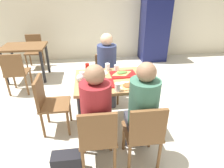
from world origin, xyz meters
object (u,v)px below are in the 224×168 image
Objects in this scene: plastic_cup_d at (116,68)px; chair_left_end at (48,101)px; paper_plate_near_edge at (126,85)px; plastic_cup_a at (108,67)px; condiment_bottle at (87,69)px; plastic_cup_b at (118,87)px; pizza_slice_c at (99,73)px; pizza_slice_d at (127,85)px; drink_fridge at (154,26)px; tray_red_near at (100,84)px; pizza_slice_b at (122,73)px; handbag at (67,164)px; chair_near_left at (98,136)px; person_in_brown_jacket at (142,106)px; background_table at (25,52)px; person_far_side at (107,65)px; plastic_cup_c at (82,75)px; person_in_red at (96,109)px; background_chair_near at (16,71)px; tray_red_far at (123,74)px; pizza_slice_a at (100,83)px; background_chair_far at (34,49)px; main_table at (112,86)px; paper_plate_center at (100,73)px; chair_near_right at (144,132)px; foil_bundle at (80,78)px; soda_can at (142,73)px; chair_far_side at (106,75)px.

chair_left_end is at bearing -165.29° from plastic_cup_d.
paper_plate_near_edge is 0.59m from plastic_cup_a.
condiment_bottle reaches higher than chair_left_end.
plastic_cup_d is (0.08, 0.60, 0.00)m from plastic_cup_b.
pizza_slice_c reaches higher than paper_plate_near_edge.
pizza_slice_d is 0.13× the size of drink_fridge.
chair_left_end is at bearing 168.90° from tray_red_near.
pizza_slice_b is 1.37m from handbag.
chair_near_left is 1.02m from pizza_slice_c.
person_in_brown_jacket is 3.20m from background_table.
pizza_slice_b is (0.16, -0.50, 0.06)m from person_far_side.
pizza_slice_b reaches higher than background_table.
pizza_slice_b is at bearing 8.21° from plastic_cup_c.
person_in_red is 1.49× the size of background_chair_near.
chair_left_end is 3.51× the size of pizza_slice_d.
chair_near_left reaches higher than tray_red_far.
pizza_slice_a is (-0.32, 0.07, 0.02)m from paper_plate_near_edge.
chair_left_end is at bearing -158.54° from plastic_cup_a.
plastic_cup_a is 1.89m from background_chair_near.
drink_fridge is (2.14, 3.65, 0.81)m from handbag.
person_in_brown_jacket is 2.67m from background_chair_near.
person_far_side is 0.53m from pizza_slice_b.
pizza_slice_b reaches higher than pizza_slice_c.
background_chair_far is (-1.08, 3.44, 0.34)m from handbag.
pizza_slice_a is at bearing -139.27° from main_table.
tray_red_near is (-0.18, -0.14, 0.12)m from main_table.
pizza_slice_c is at bearing -126.60° from paper_plate_center.
pizza_slice_d is 0.74× the size of handbag.
condiment_bottle is at bearing -51.33° from background_table.
pizza_slice_b is at bearing 95.53° from chair_near_right.
pizza_slice_d is 2.38× the size of foil_bundle.
drink_fridge is at bearing 49.56° from chair_left_end.
person_far_side is at bearing 52.41° from condiment_bottle.
chair_near_left reaches higher than pizza_slice_d.
soda_can is at bearing 49.84° from chair_near_left.
plastic_cup_a is (-0.28, 1.12, 0.33)m from chair_near_right.
chair_left_end is 0.59m from plastic_cup_c.
pizza_slice_c is at bearing 116.82° from person_in_brown_jacket.
drink_fridge is (1.71, 2.66, 0.17)m from pizza_slice_c.
paper_plate_center is 0.94× the size of pizza_slice_a.
chair_far_side is 1.05m from paper_plate_near_edge.
paper_plate_near_edge is 0.26× the size of background_chair_near.
background_table is at bearing 127.10° from person_in_brown_jacket.
person_in_brown_jacket is 12.43× the size of plastic_cup_a.
plastic_cup_c is 0.12× the size of background_chair_far.
plastic_cup_d is 3.00m from background_chair_far.
chair_far_side is 1.73m from handbag.
pizza_slice_c is at bearing 84.52° from person_in_red.
chair_left_end is at bearing -172.34° from pizza_slice_b.
tray_red_far is (0.18, -0.66, 0.29)m from chair_far_side.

